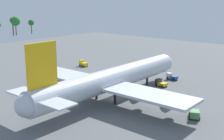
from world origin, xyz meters
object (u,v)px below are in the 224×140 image
Objects in this scene: baggage_tug at (172,77)px; fuel_truck at (194,114)px; cargo_airplane at (111,80)px; cargo_loader at (83,64)px; safety_cone_nose at (162,78)px; catering_truck at (161,83)px.

fuel_truck is at bearing -142.10° from baggage_tug.
cargo_airplane reaches higher than cargo_loader.
cargo_airplane reaches higher than safety_cone_nose.
fuel_truck is at bearing -136.98° from safety_cone_nose.
cargo_airplane reaches higher than baggage_tug.
cargo_loader reaches higher than safety_cone_nose.
cargo_airplane reaches higher than catering_truck.
fuel_truck is at bearing -131.87° from catering_truck.
cargo_airplane is at bearing 169.14° from catering_truck.
baggage_tug reaches higher than fuel_truck.
cargo_airplane is 15.04× the size of catering_truck.
safety_cone_nose is (26.32, 24.56, -0.71)m from fuel_truck.
fuel_truck is at bearing -110.60° from cargo_loader.
fuel_truck reaches higher than safety_cone_nose.
fuel_truck is 65.97m from cargo_loader.
cargo_loader reaches higher than fuel_truck.
safety_cone_nose is (-1.86, 2.62, -0.75)m from baggage_tug.
cargo_loader is (23.21, 61.75, 0.11)m from fuel_truck.
baggage_tug is 9.82m from catering_truck.
safety_cone_nose is at bearing 125.49° from baggage_tug.
catering_truck is at bearing -172.13° from baggage_tug.
baggage_tug is at bearing -54.51° from safety_cone_nose.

